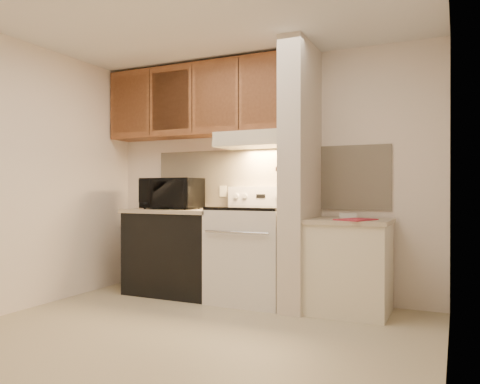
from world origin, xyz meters
The scene contains 50 objects.
floor centered at (0.00, 0.00, 0.00)m, with size 3.60×3.60×0.00m, color #BBAE8C.
ceiling centered at (0.00, 0.00, 2.50)m, with size 3.60×3.60×0.00m, color white.
wall_back centered at (0.00, 1.50, 1.25)m, with size 3.60×0.02×2.50m, color white.
wall_left centered at (-1.80, 0.00, 1.25)m, with size 0.02×3.00×2.50m, color white.
wall_right centered at (1.80, 0.00, 1.25)m, with size 0.02×3.00×2.50m, color white.
backsplash centered at (0.00, 1.49, 1.24)m, with size 2.60×0.02×0.63m, color beige.
range_body centered at (0.00, 1.16, 0.46)m, with size 0.76×0.65×0.92m, color silver.
oven_window centered at (0.00, 0.84, 0.50)m, with size 0.50×0.01×0.30m, color black.
oven_handle centered at (0.00, 0.80, 0.72)m, with size 0.02×0.02×0.65m, color silver.
cooktop centered at (0.00, 1.16, 0.94)m, with size 0.74×0.64×0.03m, color black.
range_backguard centered at (0.00, 1.44, 1.05)m, with size 0.76×0.08×0.20m, color silver.
range_display centered at (0.00, 1.40, 1.05)m, with size 0.10×0.01×0.04m, color black.
range_knob_left_outer centered at (-0.28, 1.40, 1.05)m, with size 0.05×0.05×0.02m, color silver.
range_knob_left_inner centered at (-0.18, 1.40, 1.05)m, with size 0.05×0.05×0.02m, color silver.
range_knob_right_inner centered at (0.18, 1.40, 1.05)m, with size 0.05×0.05×0.02m, color silver.
range_knob_right_outer centered at (0.28, 1.40, 1.05)m, with size 0.05×0.05×0.02m, color silver.
dishwasher_front centered at (-0.88, 1.17, 0.43)m, with size 1.00×0.63×0.87m, color black.
left_countertop centered at (-0.88, 1.17, 0.89)m, with size 1.04×0.67×0.04m, color tan.
spoon_rest centered at (-1.02, 1.07, 0.92)m, with size 0.21×0.07×0.01m, color black.
teal_jar centered at (-1.08, 1.39, 0.96)m, with size 0.10×0.10×0.11m, color #27646A.
outlet centered at (-0.48, 1.48, 1.10)m, with size 0.08×0.01×0.12m, color beige.
microwave centered at (-0.93, 1.15, 1.08)m, with size 0.60×0.40×0.33m, color black.
partition_pillar centered at (0.51, 1.15, 1.25)m, with size 0.22×0.70×2.50m, color beige.
pillar_trim centered at (0.39, 1.15, 1.30)m, with size 0.01×0.70×0.04m, color brown.
knife_strip centered at (0.39, 1.10, 1.32)m, with size 0.02×0.42×0.04m, color black.
knife_blade_a centered at (0.38, 0.93, 1.22)m, with size 0.01×0.04×0.16m, color silver.
knife_handle_a centered at (0.38, 0.94, 1.37)m, with size 0.02×0.02×0.10m, color black.
knife_blade_b centered at (0.38, 1.03, 1.21)m, with size 0.01×0.04×0.18m, color silver.
knife_handle_b centered at (0.38, 1.01, 1.37)m, with size 0.02×0.02×0.10m, color black.
knife_blade_c centered at (0.38, 1.09, 1.20)m, with size 0.01×0.04×0.20m, color silver.
knife_handle_c centered at (0.38, 1.10, 1.37)m, with size 0.02×0.02×0.10m, color black.
knife_blade_d centered at (0.38, 1.17, 1.22)m, with size 0.01×0.04×0.16m, color silver.
knife_handle_d centered at (0.38, 1.17, 1.37)m, with size 0.02×0.02×0.10m, color black.
knife_blade_e centered at (0.38, 1.27, 1.21)m, with size 0.01×0.04×0.18m, color silver.
knife_handle_e centered at (0.38, 1.27, 1.37)m, with size 0.02×0.02×0.10m, color black.
oven_mitt centered at (0.38, 1.32, 1.16)m, with size 0.03×0.10×0.25m, color slate.
right_cab_base centered at (0.97, 1.15, 0.40)m, with size 0.70×0.60×0.81m, color beige.
right_countertop centered at (0.97, 1.15, 0.83)m, with size 0.74×0.64×0.04m, color tan.
red_folder centered at (1.06, 1.00, 0.86)m, with size 0.25×0.34×0.01m, color #A42535.
white_box centered at (0.92, 1.33, 0.87)m, with size 0.16×0.11×0.04m, color white.
range_hood centered at (0.00, 1.28, 1.62)m, with size 0.78×0.44×0.15m, color beige.
hood_lip centered at (0.00, 1.07, 1.58)m, with size 0.78×0.04×0.06m, color beige.
upper_cabinets centered at (-0.69, 1.32, 2.08)m, with size 2.18×0.33×0.77m, color brown.
cab_door_a centered at (-1.51, 1.17, 2.08)m, with size 0.46×0.01×0.63m, color brown.
cab_gap_a centered at (-1.23, 1.16, 2.08)m, with size 0.01×0.01×0.73m, color black.
cab_door_b centered at (-0.96, 1.17, 2.08)m, with size 0.46×0.01×0.63m, color brown.
cab_gap_b centered at (-0.69, 1.16, 2.08)m, with size 0.01×0.01×0.73m, color black.
cab_door_c centered at (-0.42, 1.17, 2.08)m, with size 0.46×0.01×0.63m, color brown.
cab_gap_c centered at (-0.14, 1.16, 2.08)m, with size 0.01×0.01×0.73m, color black.
cab_door_d centered at (0.13, 1.17, 2.08)m, with size 0.46×0.01×0.63m, color brown.
Camera 1 is at (1.86, -3.11, 1.11)m, focal length 35.00 mm.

